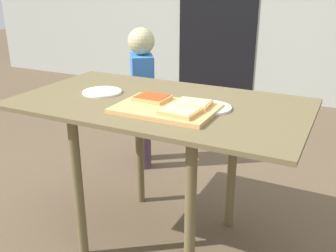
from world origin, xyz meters
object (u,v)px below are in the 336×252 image
(pizza_slice_far_right, at_px, (193,104))
(pizza_slice_far_left, at_px, (152,98))
(child_left, at_px, (142,89))
(dining_table, at_px, (160,122))
(plate_white_left, at_px, (102,92))
(cutting_board, at_px, (166,109))
(plate_white_right, at_px, (210,107))
(pizza_slice_near_right, at_px, (180,111))

(pizza_slice_far_right, height_order, pizza_slice_far_left, same)
(pizza_slice_far_right, relative_size, child_left, 0.16)
(dining_table, bearing_deg, pizza_slice_far_left, -103.16)
(plate_white_left, bearing_deg, dining_table, -0.08)
(cutting_board, height_order, plate_white_right, cutting_board)
(pizza_slice_far_right, distance_m, pizza_slice_far_left, 0.19)
(dining_table, distance_m, pizza_slice_far_left, 0.13)
(dining_table, bearing_deg, plate_white_right, 1.16)
(pizza_slice_near_right, distance_m, plate_white_right, 0.18)
(pizza_slice_far_left, bearing_deg, cutting_board, -30.79)
(pizza_slice_near_right, bearing_deg, child_left, 127.54)
(pizza_slice_far_right, height_order, plate_white_right, pizza_slice_far_right)
(dining_table, height_order, cutting_board, cutting_board)
(pizza_slice_far_right, height_order, plate_white_left, pizza_slice_far_right)
(pizza_slice_far_right, distance_m, plate_white_right, 0.08)
(dining_table, relative_size, plate_white_left, 6.95)
(pizza_slice_near_right, bearing_deg, dining_table, 137.07)
(cutting_board, xyz_separation_m, child_left, (-0.60, 0.84, -0.19))
(pizza_slice_near_right, height_order, pizza_slice_far_right, same)
(pizza_slice_far_right, xyz_separation_m, child_left, (-0.69, 0.78, -0.21))
(plate_white_left, bearing_deg, pizza_slice_far_left, -9.29)
(pizza_slice_far_right, bearing_deg, cutting_board, -148.34)
(pizza_slice_near_right, xyz_separation_m, pizza_slice_far_left, (-0.19, 0.11, 0.00))
(pizza_slice_far_left, bearing_deg, dining_table, 76.84)
(cutting_board, bearing_deg, dining_table, 128.67)
(plate_white_left, height_order, child_left, child_left)
(cutting_board, height_order, pizza_slice_far_right, pizza_slice_far_right)
(plate_white_left, distance_m, plate_white_right, 0.55)
(dining_table, height_order, pizza_slice_far_right, pizza_slice_far_right)
(cutting_board, bearing_deg, pizza_slice_far_left, 149.21)
(plate_white_left, bearing_deg, cutting_board, -15.03)
(dining_table, xyz_separation_m, pizza_slice_far_right, (0.18, -0.05, 0.13))
(plate_white_right, bearing_deg, pizza_slice_far_right, -137.04)
(dining_table, distance_m, plate_white_right, 0.26)
(plate_white_left, distance_m, child_left, 0.78)
(plate_white_left, bearing_deg, plate_white_right, 0.46)
(plate_white_right, bearing_deg, child_left, 135.80)
(plate_white_right, relative_size, child_left, 0.19)
(plate_white_right, height_order, child_left, child_left)
(pizza_slice_far_right, bearing_deg, dining_table, 165.68)
(pizza_slice_near_right, distance_m, pizza_slice_far_right, 0.12)
(pizza_slice_far_right, relative_size, pizza_slice_far_left, 1.03)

